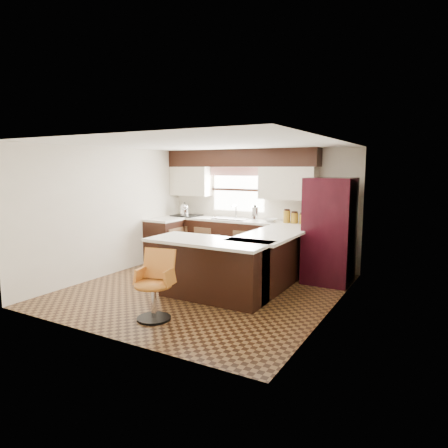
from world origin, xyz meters
The scene contains 30 objects.
floor centered at (0.00, 0.00, 0.00)m, with size 4.40×4.40×0.00m, color #49301A.
ceiling centered at (0.00, 0.00, 2.40)m, with size 4.40×4.40×0.00m, color silver.
wall_back centered at (0.00, 2.20, 1.20)m, with size 4.40×4.40×0.00m, color beige.
wall_front centered at (0.00, -2.20, 1.20)m, with size 4.40×4.40×0.00m, color beige.
wall_left centered at (-2.10, 0.00, 1.20)m, with size 4.40×4.40×0.00m, color beige.
wall_right centered at (2.10, 0.00, 1.20)m, with size 4.40×4.40×0.00m, color beige.
base_cab_back centered at (-0.45, 1.90, 0.45)m, with size 3.30×0.60×0.90m, color black.
base_cab_left centered at (-1.80, 1.25, 0.45)m, with size 0.60×0.70×0.90m, color black.
counter_back centered at (-0.45, 1.90, 0.92)m, with size 3.30×0.60×0.04m, color silver.
counter_left centered at (-1.80, 1.25, 0.92)m, with size 0.60×0.70×0.04m, color silver.
soffit centered at (-0.40, 2.03, 2.22)m, with size 3.40×0.35×0.36m, color black.
upper_cab_left centered at (-1.62, 2.03, 1.72)m, with size 0.94×0.35×0.64m, color beige.
upper_cab_right centered at (0.68, 2.03, 1.72)m, with size 1.14×0.35×0.64m, color beige.
window_pane centered at (-0.50, 2.18, 1.55)m, with size 1.20×0.02×0.90m, color white.
valance centered at (-0.50, 2.14, 1.94)m, with size 1.30×0.06×0.18m, color #D19B93.
sink centered at (-0.50, 1.88, 0.96)m, with size 0.75×0.45×0.03m, color #B2B2B7.
dishwasher centered at (0.55, 1.61, 0.43)m, with size 0.58×0.03×0.78m, color black.
cooktop centered at (-1.65, 1.88, 0.96)m, with size 0.58×0.50×0.03m, color black.
peninsula_long centered at (0.90, 0.62, 0.45)m, with size 0.60×1.95×0.90m, color black.
peninsula_return centered at (0.38, -0.35, 0.45)m, with size 1.65×0.60×0.90m, color black.
counter_pen_long centered at (0.95, 0.62, 0.92)m, with size 0.84×1.95×0.04m, color silver.
counter_pen_return centered at (0.35, -0.44, 0.92)m, with size 1.89×0.84×0.04m, color silver.
refrigerator centered at (1.68, 1.45, 0.93)m, with size 0.79×0.76×1.85m, color black.
bar_chair centered at (0.12, -1.47, 0.47)m, with size 0.50×0.50×0.94m, color #C87529, non-canonical shape.
kettle centered at (-1.70, 1.88, 1.11)m, with size 0.21×0.21×0.28m, color silver, non-canonical shape.
percolator centered at (0.03, 1.90, 1.09)m, with size 0.13×0.13×0.29m, color silver.
mixing_bowl centered at (0.38, 1.90, 0.98)m, with size 0.27×0.27×0.07m, color white.
canister_large centered at (0.71, 1.92, 1.06)m, with size 0.13×0.13×0.24m, color olive.
canister_med centered at (0.87, 1.92, 1.05)m, with size 0.14×0.14×0.21m, color olive.
canister_small centered at (1.04, 1.92, 1.04)m, with size 0.14×0.14×0.19m, color olive.
Camera 1 is at (3.47, -5.47, 2.02)m, focal length 32.00 mm.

